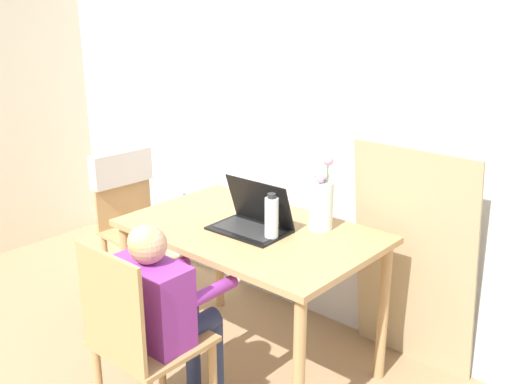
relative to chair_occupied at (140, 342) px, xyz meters
The scene contains 9 objects.
wall_back 1.56m from the chair_occupied, 93.20° to the left, with size 6.40×0.05×2.50m.
dining_table 0.72m from the chair_occupied, 91.49° to the left, with size 1.19×0.76×0.74m.
chair_occupied is the anchor object (origin of this frame).
chair_spare 1.34m from the chair_occupied, 143.89° to the left, with size 0.45×0.42×0.90m.
person_seated 0.18m from the chair_occupied, 90.34° to the left, with size 0.35×0.42×0.95m.
laptop 0.77m from the chair_occupied, 90.24° to the left, with size 0.37×0.25×0.23m.
flower_vase 1.03m from the chair_occupied, 75.83° to the left, with size 0.11×0.11×0.36m.
water_bottle 0.77m from the chair_occupied, 78.26° to the left, with size 0.06×0.06×0.22m.
cardboard_panel 1.34m from the chair_occupied, 64.71° to the left, with size 0.62×0.18×1.15m.
Camera 1 is at (1.81, -0.39, 1.80)m, focal length 42.00 mm.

